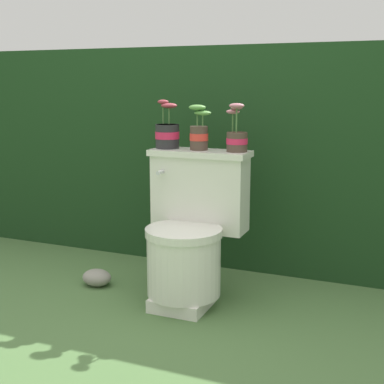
% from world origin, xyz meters
% --- Properties ---
extents(ground_plane, '(12.00, 12.00, 0.00)m').
position_xyz_m(ground_plane, '(0.00, 0.00, 0.00)').
color(ground_plane, '#4C703D').
extents(hedge_backdrop, '(4.05, 0.91, 1.25)m').
position_xyz_m(hedge_backdrop, '(0.00, 1.06, 0.63)').
color(hedge_backdrop, '#193819').
rests_on(hedge_backdrop, ground).
extents(toilet, '(0.50, 0.48, 0.73)m').
position_xyz_m(toilet, '(0.08, 0.11, 0.34)').
color(toilet, silver).
rests_on(toilet, ground).
extents(potted_plant_left, '(0.12, 0.12, 0.24)m').
position_xyz_m(potted_plant_left, '(-0.10, 0.25, 0.81)').
color(potted_plant_left, '#262628').
rests_on(potted_plant_left, toilet).
extents(potted_plant_midleft, '(0.11, 0.09, 0.22)m').
position_xyz_m(potted_plant_midleft, '(0.07, 0.23, 0.82)').
color(potted_plant_midleft, '#47382D').
rests_on(potted_plant_midleft, toilet).
extents(potted_plant_middle, '(0.11, 0.10, 0.23)m').
position_xyz_m(potted_plant_middle, '(0.26, 0.24, 0.80)').
color(potted_plant_middle, '#47382D').
rests_on(potted_plant_middle, toilet).
extents(garden_stone, '(0.16, 0.13, 0.09)m').
position_xyz_m(garden_stone, '(-0.45, 0.09, 0.04)').
color(garden_stone, gray).
rests_on(garden_stone, ground).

